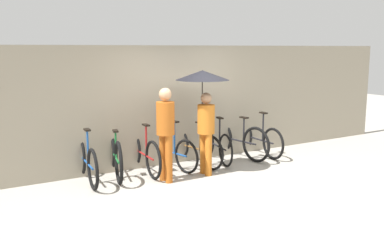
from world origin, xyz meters
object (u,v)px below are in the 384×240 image
parked_bicycle_6 (237,140)px  parked_bicycle_3 (168,150)px  parked_bicycle_7 (257,138)px  pedestrian_center (204,93)px  parked_bicycle_4 (194,147)px  parked_bicycle_0 (86,161)px  parked_bicycle_2 (143,153)px  parked_bicycle_5 (216,144)px  pedestrian_leading (166,127)px  parked_bicycle_1 (115,155)px

parked_bicycle_6 → parked_bicycle_3: bearing=80.2°
parked_bicycle_7 → pedestrian_center: pedestrian_center is taller
pedestrian_center → parked_bicycle_4: bearing=76.8°
parked_bicycle_0 → parked_bicycle_2: parked_bicycle_0 is taller
parked_bicycle_2 → parked_bicycle_4: bearing=-88.2°
parked_bicycle_5 → parked_bicycle_6: 0.55m
parked_bicycle_3 → pedestrian_leading: size_ratio=1.03×
parked_bicycle_1 → pedestrian_leading: (0.66, -0.77, 0.58)m
parked_bicycle_7 → pedestrian_leading: size_ratio=1.06×
parked_bicycle_3 → parked_bicycle_7: bearing=-102.0°
parked_bicycle_5 → pedestrian_center: pedestrian_center is taller
parked_bicycle_4 → parked_bicycle_6: bearing=-96.8°
pedestrian_leading → pedestrian_center: bearing=-1.3°
parked_bicycle_5 → parked_bicycle_6: parked_bicycle_5 is taller
parked_bicycle_4 → parked_bicycle_5: 0.56m
parked_bicycle_1 → parked_bicycle_2: bearing=-78.6°
parked_bicycle_5 → parked_bicycle_4: bearing=103.3°
parked_bicycle_5 → parked_bicycle_6: bearing=-77.3°
pedestrian_leading → pedestrian_center: 1.02m
parked_bicycle_7 → pedestrian_leading: (-2.67, -0.75, 0.62)m
pedestrian_leading → parked_bicycle_3: bearing=52.0°
parked_bicycle_0 → parked_bicycle_2: bearing=-82.7°
parked_bicycle_1 → parked_bicycle_5: size_ratio=1.07×
parked_bicycle_3 → parked_bicycle_6: (1.67, -0.02, 0.03)m
parked_bicycle_2 → parked_bicycle_4: 1.11m
parked_bicycle_5 → pedestrian_leading: bearing=126.7°
parked_bicycle_1 → parked_bicycle_6: (2.77, -0.02, -0.01)m
parked_bicycle_2 → pedestrian_center: (0.95, -0.65, 1.16)m
parked_bicycle_6 → pedestrian_center: (-1.27, -0.65, 1.15)m
parked_bicycle_0 → pedestrian_center: size_ratio=0.88×
parked_bicycle_2 → parked_bicycle_5: bearing=-87.0°
parked_bicycle_7 → pedestrian_center: size_ratio=0.91×
parked_bicycle_4 → parked_bicycle_7: bearing=-97.3°
parked_bicycle_3 → parked_bicycle_6: 1.67m
parked_bicycle_5 → parked_bicycle_7: parked_bicycle_5 is taller
parked_bicycle_6 → parked_bicycle_7: 0.56m
parked_bicycle_6 → pedestrian_leading: bearing=100.7°
parked_bicycle_6 → pedestrian_leading: size_ratio=1.09×
parked_bicycle_5 → parked_bicycle_7: (1.11, 0.01, 0.00)m
parked_bicycle_5 → pedestrian_leading: pedestrian_leading is taller
parked_bicycle_0 → pedestrian_center: (2.06, -0.60, 1.16)m
parked_bicycle_1 → parked_bicycle_5: bearing=-77.5°
parked_bicycle_4 → parked_bicycle_5: (0.56, 0.02, -0.00)m
parked_bicycle_1 → parked_bicycle_5: 2.22m
parked_bicycle_2 → parked_bicycle_6: parked_bicycle_6 is taller
parked_bicycle_1 → parked_bicycle_3: (1.11, 0.01, -0.04)m
parked_bicycle_3 → parked_bicycle_5: bearing=-103.3°
parked_bicycle_1 → parked_bicycle_4: 1.66m
parked_bicycle_4 → pedestrian_center: 1.33m
parked_bicycle_3 → pedestrian_center: 1.42m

